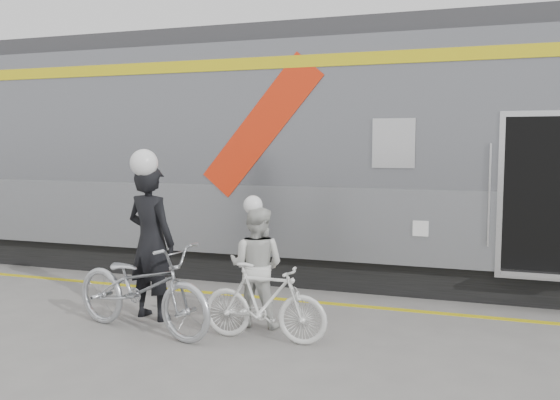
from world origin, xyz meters
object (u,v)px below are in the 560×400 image
at_px(man, 151,242).
at_px(bicycle_left, 142,287).
at_px(woman, 257,266).
at_px(bicycle_right, 264,303).

height_order(man, bicycle_left, man).
xyz_separation_m(man, woman, (1.38, 0.17, -0.25)).
distance_m(man, bicycle_right, 1.80).
relative_size(bicycle_left, woman, 1.41).
bearing_deg(woman, man, 7.25).
xyz_separation_m(woman, bicycle_right, (0.30, -0.55, -0.29)).
height_order(woman, bicycle_right, woman).
xyz_separation_m(bicycle_left, woman, (1.18, 0.72, 0.19)).
bearing_deg(woman, bicycle_right, 118.77).
bearing_deg(bicycle_left, woman, -45.15).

